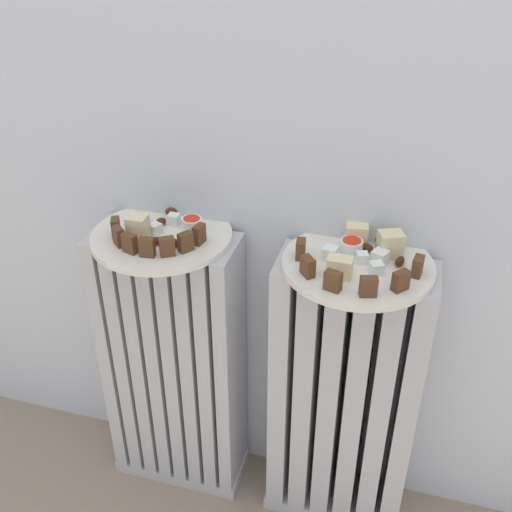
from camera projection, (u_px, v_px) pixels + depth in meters
The scene contains 37 objects.
radiator_left at pixel (174, 367), 1.35m from camera, with size 0.31×0.13×0.66m.
radiator_right at pixel (343, 401), 1.26m from camera, with size 0.31×0.13×0.66m.
plate_left at pixel (162, 236), 1.17m from camera, with size 0.27×0.27×0.01m, color silver.
plate_right at pixel (358, 265), 1.08m from camera, with size 0.27×0.27×0.01m, color silver.
dark_cake_slice_left_0 at pixel (116, 227), 1.15m from camera, with size 0.03×0.01×0.04m, color #56351E.
dark_cake_slice_left_1 at pixel (119, 236), 1.12m from camera, with size 0.03×0.01×0.04m, color #56351E.
dark_cake_slice_left_2 at pixel (130, 243), 1.09m from camera, with size 0.03×0.01×0.04m, color #56351E.
dark_cake_slice_left_3 at pixel (147, 247), 1.08m from camera, with size 0.03×0.01×0.04m, color #56351E.
dark_cake_slice_left_4 at pixel (167, 247), 1.08m from camera, with size 0.03×0.01×0.04m, color #56351E.
dark_cake_slice_left_5 at pixel (186, 242), 1.10m from camera, with size 0.03×0.01×0.04m, color #56351E.
dark_cake_slice_left_6 at pixel (199, 234), 1.12m from camera, with size 0.03×0.01×0.04m, color #56351E.
marble_cake_slice_left_0 at pixel (138, 228), 1.13m from camera, with size 0.04×0.03×0.05m, color beige.
turkish_delight_left_0 at pixel (155, 229), 1.16m from camera, with size 0.02×0.02×0.02m, color white.
turkish_delight_left_1 at pixel (174, 219), 1.19m from camera, with size 0.02×0.02×0.02m, color white.
medjool_date_left_0 at pixel (161, 222), 1.19m from camera, with size 0.02×0.02×0.02m, color #3D1E0F.
medjool_date_left_1 at pixel (173, 211), 1.23m from camera, with size 0.03×0.02×0.02m, color #3D1E0F.
medjool_date_left_2 at pixel (173, 243), 1.12m from camera, with size 0.03×0.02×0.02m, color #3D1E0F.
medjool_date_left_3 at pixel (155, 241), 1.12m from camera, with size 0.03×0.02×0.02m, color #3D1E0F.
jam_bowl_left at pixel (192, 223), 1.17m from camera, with size 0.04×0.04×0.02m.
dark_cake_slice_right_0 at pixel (301, 249), 1.08m from camera, with size 0.03×0.02×0.04m, color #56351E.
dark_cake_slice_right_1 at pixel (308, 267), 1.03m from camera, with size 0.03×0.02×0.04m, color #56351E.
dark_cake_slice_right_2 at pixel (333, 281), 0.99m from camera, with size 0.03×0.02×0.04m, color #56351E.
dark_cake_slice_right_3 at pixel (368, 287), 0.98m from camera, with size 0.03×0.02×0.04m, color #56351E.
dark_cake_slice_right_4 at pixel (401, 281), 0.99m from camera, with size 0.03×0.02×0.04m, color #56351E.
dark_cake_slice_right_5 at pixel (418, 266), 1.03m from camera, with size 0.03×0.02×0.04m, color #56351E.
marble_cake_slice_right_0 at pixel (357, 233), 1.13m from camera, with size 0.04×0.04×0.04m, color beige.
marble_cake_slice_right_1 at pixel (390, 244), 1.08m from camera, with size 0.04×0.03×0.05m, color beige.
marble_cake_slice_right_2 at pixel (340, 267), 1.03m from camera, with size 0.04×0.03×0.04m, color beige.
turkish_delight_right_0 at pixel (376, 268), 1.04m from camera, with size 0.02×0.02×0.02m, color white.
turkish_delight_right_1 at pixel (380, 257), 1.07m from camera, with size 0.03×0.03×0.03m, color white.
turkish_delight_right_2 at pixel (330, 253), 1.08m from camera, with size 0.02×0.02×0.02m, color white.
turkish_delight_right_3 at pixel (362, 258), 1.07m from camera, with size 0.02×0.02×0.02m, color white.
medjool_date_right_0 at pixel (367, 248), 1.10m from camera, with size 0.02×0.02×0.01m, color #3D1E0F.
medjool_date_right_1 at pixel (382, 239), 1.13m from camera, with size 0.03×0.02×0.02m, color #3D1E0F.
medjool_date_right_2 at pixel (400, 261), 1.06m from camera, with size 0.03×0.01×0.02m, color #3D1E0F.
jam_bowl_right at pixel (351, 246), 1.10m from camera, with size 0.04×0.04×0.02m.
fork at pixel (146, 231), 1.17m from camera, with size 0.03×0.10×0.00m.
Camera 1 is at (0.26, -0.65, 1.25)m, focal length 42.18 mm.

